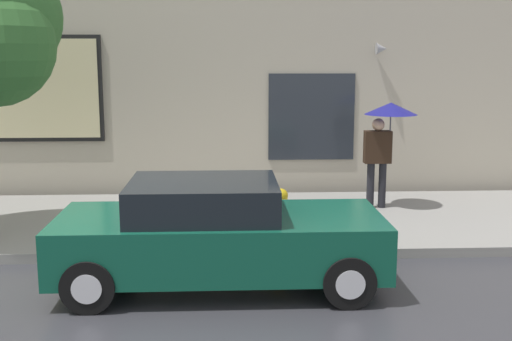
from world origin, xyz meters
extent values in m
plane|color=#333338|center=(0.00, 0.00, 0.00)|extent=(60.00, 60.00, 0.00)
cube|color=gray|center=(0.00, 3.00, 0.07)|extent=(20.00, 4.00, 0.15)
cube|color=#B2A893|center=(0.00, 5.50, 3.50)|extent=(20.00, 0.40, 7.00)
cube|color=black|center=(-2.53, 5.27, 2.30)|extent=(2.93, 0.06, 2.15)
cube|color=beige|center=(-2.53, 5.24, 2.30)|extent=(2.77, 0.03, 1.99)
cube|color=#262B33|center=(3.23, 5.28, 1.70)|extent=(1.80, 0.04, 1.80)
cone|color=#99999E|center=(4.63, 5.15, 3.10)|extent=(0.22, 0.24, 0.24)
cube|color=#0F4C38|center=(1.35, -0.01, 0.60)|extent=(4.15, 1.72, 0.69)
cube|color=black|center=(1.15, -0.01, 1.17)|extent=(1.87, 1.51, 0.45)
cylinder|color=black|center=(2.88, 0.78, 0.32)|extent=(0.64, 0.22, 0.64)
cylinder|color=silver|center=(2.88, 0.78, 0.32)|extent=(0.35, 0.24, 0.35)
cylinder|color=black|center=(2.88, -0.80, 0.32)|extent=(0.64, 0.22, 0.64)
cylinder|color=silver|center=(2.88, -0.80, 0.32)|extent=(0.35, 0.24, 0.35)
cylinder|color=black|center=(-0.17, 0.78, 0.32)|extent=(0.64, 0.22, 0.64)
cylinder|color=silver|center=(-0.17, 0.78, 0.32)|extent=(0.35, 0.24, 0.35)
cylinder|color=black|center=(-0.17, -0.80, 0.32)|extent=(0.64, 0.22, 0.64)
cylinder|color=silver|center=(-0.17, -0.80, 0.32)|extent=(0.35, 0.24, 0.35)
cylinder|color=yellow|center=(2.31, 2.04, 0.45)|extent=(0.22, 0.22, 0.59)
sphere|color=gold|center=(2.31, 2.04, 0.74)|extent=(0.23, 0.23, 0.23)
cylinder|color=gold|center=(2.31, 1.88, 0.48)|extent=(0.09, 0.12, 0.09)
cylinder|color=gold|center=(2.31, 2.20, 0.48)|extent=(0.09, 0.12, 0.09)
cylinder|color=yellow|center=(2.31, 2.04, 0.18)|extent=(0.30, 0.30, 0.06)
cylinder|color=black|center=(4.13, 3.61, 0.57)|extent=(0.14, 0.14, 0.85)
cylinder|color=black|center=(4.35, 3.61, 0.57)|extent=(0.14, 0.14, 0.85)
cube|color=black|center=(4.24, 3.61, 1.30)|extent=(0.49, 0.22, 0.60)
sphere|color=tan|center=(4.24, 3.61, 1.71)|extent=(0.23, 0.23, 0.23)
cylinder|color=#4C4C51|center=(4.46, 3.61, 1.55)|extent=(0.02, 0.02, 0.90)
cone|color=navy|center=(4.46, 3.61, 2.01)|extent=(0.97, 0.97, 0.22)
camera|label=1|loc=(1.44, -7.92, 2.95)|focal=44.70mm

